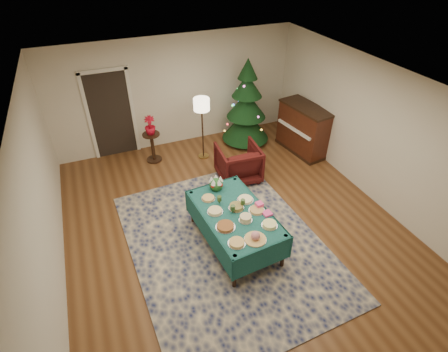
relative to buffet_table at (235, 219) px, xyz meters
name	(u,v)px	position (x,y,z in m)	size (l,w,h in m)	color
room_shell	(234,167)	(0.15, 0.40, 0.77)	(7.00, 7.00, 7.00)	#593319
doorway	(111,113)	(-1.45, 3.88, 0.52)	(1.08, 0.04, 2.16)	black
rug	(226,244)	(-0.16, 0.01, -0.57)	(3.20, 4.20, 0.02)	#121B47
buffet_table	(235,219)	(0.00, 0.00, 0.00)	(1.22, 1.93, 0.72)	black
platter_0	(237,243)	(-0.26, -0.66, 0.16)	(0.28, 0.28, 0.05)	silver
platter_1	(255,237)	(0.03, -0.70, 0.20)	(0.35, 0.35, 0.16)	silver
platter_2	(270,224)	(0.38, -0.51, 0.17)	(0.26, 0.26, 0.06)	silver
platter_3	(225,226)	(-0.29, -0.27, 0.17)	(0.32, 0.32, 0.05)	silver
platter_4	(246,218)	(0.08, -0.25, 0.19)	(0.23, 0.23, 0.10)	silver
platter_5	(257,210)	(0.35, -0.11, 0.16)	(0.28, 0.28, 0.04)	silver
platter_6	(215,211)	(-0.31, 0.13, 0.17)	(0.27, 0.27, 0.05)	silver
platter_7	(236,207)	(0.06, 0.08, 0.18)	(0.27, 0.27, 0.07)	silver
platter_8	(245,199)	(0.30, 0.22, 0.16)	(0.29, 0.29, 0.04)	silver
platter_9	(208,198)	(-0.29, 0.50, 0.16)	(0.25, 0.25, 0.04)	silver
goblet_0	(219,200)	(-0.16, 0.30, 0.23)	(0.08, 0.08, 0.17)	#2D471E
goblet_1	(243,203)	(0.17, 0.07, 0.23)	(0.08, 0.08, 0.17)	#2D471E
goblet_2	(233,209)	(-0.05, -0.01, 0.23)	(0.08, 0.08, 0.17)	#2D471E
napkin_stack	(267,213)	(0.48, -0.25, 0.16)	(0.14, 0.14, 0.04)	#E84088
gift_box	(259,205)	(0.44, -0.04, 0.19)	(0.12, 0.12, 0.10)	#F34389
centerpiece	(216,183)	(-0.06, 0.72, 0.27)	(0.26, 0.26, 0.30)	#1E4C1E
armchair	(238,161)	(0.87, 1.77, -0.13)	(0.87, 0.82, 0.90)	#3C0D0D
floor_lamp	(202,108)	(0.46, 2.92, 0.72)	(0.37, 0.37, 1.52)	#A57F3F
side_table	(153,148)	(-0.70, 3.22, -0.23)	(0.40, 0.40, 0.72)	black
potted_plant	(150,129)	(-0.70, 3.22, 0.27)	(0.25, 0.44, 0.25)	red
christmas_tree	(246,106)	(1.73, 3.23, 0.41)	(1.37, 1.37, 2.19)	black
piano	(303,130)	(2.84, 2.27, 0.00)	(0.82, 1.45, 1.19)	black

